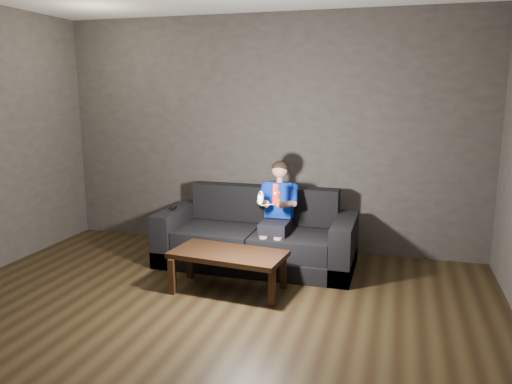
% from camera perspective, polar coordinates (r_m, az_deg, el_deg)
% --- Properties ---
extents(floor, '(5.00, 5.00, 0.00)m').
position_cam_1_polar(floor, '(3.92, -8.84, -16.61)').
color(floor, black).
rests_on(floor, ground).
extents(back_wall, '(5.00, 0.04, 2.70)m').
position_cam_1_polar(back_wall, '(5.83, 1.20, 6.68)').
color(back_wall, '#373230').
rests_on(back_wall, ground).
extents(sofa, '(2.07, 0.89, 0.80)m').
position_cam_1_polar(sofa, '(5.38, 0.12, -5.56)').
color(sofa, black).
rests_on(sofa, floor).
extents(child, '(0.42, 0.51, 1.03)m').
position_cam_1_polar(child, '(5.16, 2.45, -1.58)').
color(child, black).
rests_on(child, sofa).
extents(wii_remote_red, '(0.06, 0.08, 0.20)m').
position_cam_1_polar(wii_remote_red, '(4.72, 2.25, -0.27)').
color(wii_remote_red, red).
rests_on(wii_remote_red, child).
extents(nunchuk_white, '(0.06, 0.09, 0.15)m').
position_cam_1_polar(nunchuk_white, '(4.77, 0.52, -0.68)').
color(nunchuk_white, white).
rests_on(nunchuk_white, child).
extents(wii_remote_black, '(0.07, 0.15, 0.03)m').
position_cam_1_polar(wii_remote_black, '(5.55, -9.38, -1.79)').
color(wii_remote_black, black).
rests_on(wii_remote_black, sofa).
extents(coffee_table, '(1.09, 0.62, 0.38)m').
position_cam_1_polar(coffee_table, '(4.65, -3.19, -7.44)').
color(coffee_table, black).
rests_on(coffee_table, floor).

